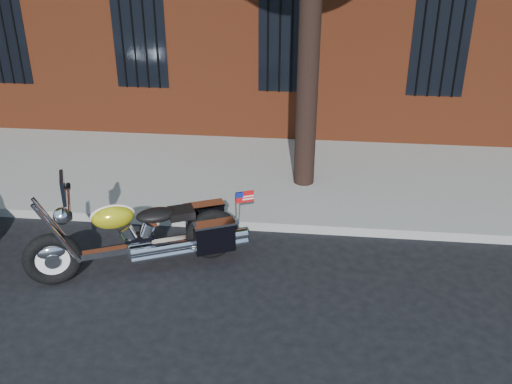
# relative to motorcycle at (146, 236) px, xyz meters

# --- Properties ---
(ground) EXTENTS (120.00, 120.00, 0.00)m
(ground) POSITION_rel_motorcycle_xyz_m (1.57, -0.08, -0.52)
(ground) COLOR black
(ground) RESTS_ON ground
(curb) EXTENTS (40.00, 0.16, 0.15)m
(curb) POSITION_rel_motorcycle_xyz_m (1.57, 1.30, -0.45)
(curb) COLOR gray
(curb) RESTS_ON ground
(sidewalk) EXTENTS (40.00, 3.60, 0.15)m
(sidewalk) POSITION_rel_motorcycle_xyz_m (1.57, 3.18, -0.45)
(sidewalk) COLOR gray
(sidewalk) RESTS_ON ground
(motorcycle) EXTENTS (2.98, 1.62, 1.55)m
(motorcycle) POSITION_rel_motorcycle_xyz_m (0.00, 0.00, 0.00)
(motorcycle) COLOR black
(motorcycle) RESTS_ON ground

